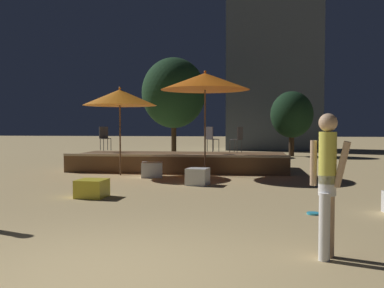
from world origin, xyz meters
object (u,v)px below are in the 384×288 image
at_px(patio_umbrella_1, 120,98).
at_px(bistro_chair_1, 238,137).
at_px(frisbee_disc, 313,213).
at_px(background_tree_0, 174,93).
at_px(cube_seat_1, 198,177).
at_px(cube_seat_3, 92,188).
at_px(background_tree_1, 292,115).
at_px(bistro_chair_0, 211,137).
at_px(bistro_chair_2, 105,136).
at_px(patio_umbrella_0, 205,82).
at_px(cube_seat_0, 152,170).
at_px(person_1, 327,180).

xyz_separation_m(patio_umbrella_1, bistro_chair_1, (3.69, 1.84, -1.29)).
distance_m(frisbee_disc, background_tree_0, 16.80).
bearing_deg(cube_seat_1, cube_seat_3, -132.39).
height_order(bistro_chair_1, background_tree_1, background_tree_1).
bearing_deg(bistro_chair_0, bistro_chair_2, 39.02).
bearing_deg(patio_umbrella_1, background_tree_1, 56.74).
xyz_separation_m(patio_umbrella_0, cube_seat_0, (-1.58, -0.65, -2.75)).
bearing_deg(background_tree_0, frisbee_disc, -71.27).
relative_size(patio_umbrella_0, bistro_chair_1, 3.70).
distance_m(patio_umbrella_0, cube_seat_0, 3.24).
bearing_deg(bistro_chair_2, background_tree_1, -1.19).
bearing_deg(bistro_chair_2, bistro_chair_1, -51.45).
relative_size(patio_umbrella_0, patio_umbrella_1, 1.18).
bearing_deg(cube_seat_3, patio_umbrella_1, 98.75).
distance_m(patio_umbrella_0, bistro_chair_1, 2.55).
xyz_separation_m(frisbee_disc, background_tree_0, (-5.28, 15.58, 3.37)).
height_order(patio_umbrella_0, bistro_chair_0, patio_umbrella_0).
distance_m(bistro_chair_0, bistro_chair_2, 4.13).
distance_m(cube_seat_3, person_1, 5.84).
height_order(cube_seat_1, bistro_chair_2, bistro_chair_2).
relative_size(cube_seat_0, bistro_chair_1, 0.83).
distance_m(cube_seat_0, person_1, 8.63).
height_order(person_1, bistro_chair_2, person_1).
xyz_separation_m(patio_umbrella_0, cube_seat_3, (-2.04, -4.51, -2.78)).
xyz_separation_m(patio_umbrella_1, cube_seat_3, (0.64, -4.19, -2.28)).
height_order(bistro_chair_0, bistro_chair_1, same).
distance_m(bistro_chair_0, frisbee_disc, 8.10).
distance_m(bistro_chair_1, background_tree_1, 8.21).
height_order(patio_umbrella_0, cube_seat_0, patio_umbrella_0).
bearing_deg(background_tree_1, bistro_chair_0, -115.75).
xyz_separation_m(bistro_chair_0, background_tree_0, (-2.78, 7.97, 2.20)).
bearing_deg(background_tree_1, cube_seat_1, -107.21).
relative_size(cube_seat_1, cube_seat_3, 0.99).
relative_size(cube_seat_0, bistro_chair_2, 0.83).
distance_m(bistro_chair_2, frisbee_disc, 10.41).
relative_size(patio_umbrella_1, frisbee_disc, 12.14).
bearing_deg(bistro_chair_0, background_tree_1, -72.05).
bearing_deg(person_1, bistro_chair_0, -140.15).
bearing_deg(cube_seat_0, person_1, -63.20).
height_order(bistro_chair_0, bistro_chair_2, same).
bearing_deg(cube_seat_3, bistro_chair_2, 106.89).
bearing_deg(patio_umbrella_1, bistro_chair_0, 38.89).
relative_size(bistro_chair_1, background_tree_1, 0.27).
bearing_deg(frisbee_disc, bistro_chair_2, 129.77).
xyz_separation_m(person_1, bistro_chair_0, (-2.27, 10.21, 0.25)).
relative_size(patio_umbrella_1, bistro_chair_0, 3.12).
bearing_deg(frisbee_disc, bistro_chair_0, 108.19).
xyz_separation_m(cube_seat_0, frisbee_disc, (4.11, -5.09, -0.21)).
height_order(patio_umbrella_1, cube_seat_3, patio_umbrella_1).
bearing_deg(bistro_chair_2, frisbee_disc, -93.96).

